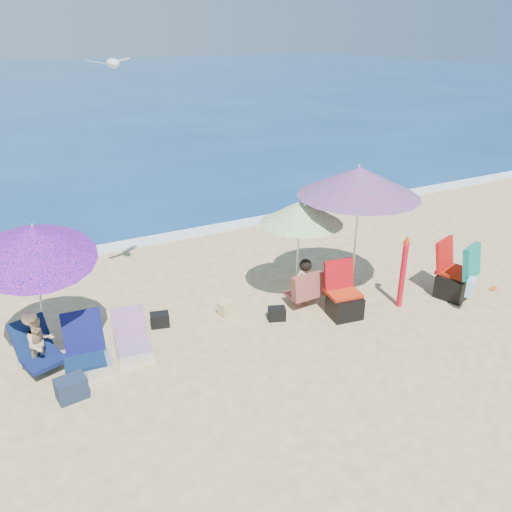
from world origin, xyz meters
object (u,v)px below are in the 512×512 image
umbrella_striped (302,212)px  furled_umbrella (403,269)px  umbrella_blue (34,243)px  person_left (39,343)px  seagull (112,63)px  person_center (305,284)px  camp_chair_left (344,301)px  camp_chair_right (456,277)px  umbrella_turquoise (359,182)px  chair_rainbow (133,345)px  chair_navy (88,356)px

umbrella_striped → furled_umbrella: umbrella_striped is taller
umbrella_blue → person_left: (-0.19, -0.18, -1.44)m
person_left → seagull: 4.14m
person_center → person_left: size_ratio=0.95×
camp_chair_left → person_left: person_left is taller
umbrella_striped → person_center: bearing=-101.0°
camp_chair_left → camp_chair_right: camp_chair_right is taller
umbrella_blue → camp_chair_left: bearing=-12.3°
seagull → umbrella_blue: bearing=-152.0°
camp_chair_right → furled_umbrella: bearing=168.3°
umbrella_striped → camp_chair_right: bearing=-26.6°
umbrella_turquoise → seagull: seagull is taller
person_left → umbrella_blue: bearing=43.4°
furled_umbrella → chair_rainbow: size_ratio=1.87×
camp_chair_left → umbrella_blue: bearing=167.7°
umbrella_turquoise → camp_chair_left: size_ratio=2.60×
furled_umbrella → person_left: size_ratio=1.37×
person_center → umbrella_striped: bearing=79.0°
chair_navy → person_center: 3.78m
person_center → chair_rainbow: bearing=-178.7°
umbrella_striped → furled_umbrella: 2.03m
person_left → camp_chair_left: bearing=-9.8°
umbrella_striped → seagull: (-2.71, 0.95, 2.40)m
umbrella_turquoise → camp_chair_left: umbrella_turquoise is taller
seagull → chair_rainbow: bearing=-109.0°
umbrella_blue → furled_umbrella: (5.67, -1.20, -1.16)m
person_center → person_left: bearing=177.0°
umbrella_turquoise → camp_chair_left: bearing=-136.1°
furled_umbrella → camp_chair_right: (1.10, -0.23, -0.32)m
umbrella_striped → person_center: 1.27m
umbrella_turquoise → camp_chair_right: size_ratio=2.24×
camp_chair_right → umbrella_striped: bearing=153.4°
umbrella_striped → person_left: (-4.41, -0.03, -1.24)m
camp_chair_right → person_center: camp_chair_right is taller
camp_chair_left → seagull: 5.20m
person_left → umbrella_striped: bearing=0.4°
furled_umbrella → person_left: 5.96m
umbrella_striped → furled_umbrella: size_ratio=1.48×
umbrella_blue → furled_umbrella: 5.91m
person_left → chair_rainbow: bearing=-13.5°
seagull → person_left: bearing=-150.0°
umbrella_blue → person_left: size_ratio=2.41×
chair_navy → seagull: (1.11, 1.30, 3.86)m
furled_umbrella → chair_navy: (-5.27, 0.70, -0.50)m
umbrella_striped → camp_chair_left: (0.36, -0.85, -1.39)m
camp_chair_right → umbrella_turquoise: bearing=148.3°
chair_rainbow → person_center: bearing=1.3°
chair_navy → camp_chair_left: 4.21m
furled_umbrella → camp_chair_left: furled_umbrella is taller
chair_rainbow → person_center: (3.10, 0.07, 0.25)m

